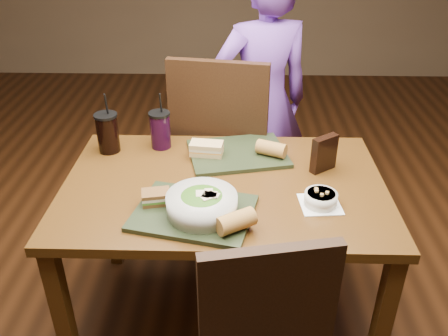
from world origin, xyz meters
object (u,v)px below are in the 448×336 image
(diner, at_px, (262,104))
(baguette_far, at_px, (271,149))
(tray_near, at_px, (194,213))
(salad_bowl, at_px, (202,203))
(tray_far, at_px, (238,153))
(baguette_near, at_px, (236,221))
(chair_far, at_px, (219,146))
(chip_bag, at_px, (324,154))
(dining_table, at_px, (224,201))
(soup_bowl, at_px, (321,198))
(cup_cola, at_px, (108,132))
(sandwich_near, at_px, (156,197))
(cup_berry, at_px, (160,130))
(sandwich_far, at_px, (207,148))

(diner, relative_size, baguette_far, 11.83)
(tray_near, height_order, salad_bowl, salad_bowl)
(tray_far, relative_size, baguette_far, 3.28)
(baguette_near, bearing_deg, tray_far, 89.41)
(chair_far, height_order, chip_bag, chair_far)
(baguette_far, bearing_deg, dining_table, -134.18)
(soup_bowl, height_order, chip_bag, chip_bag)
(cup_cola, bearing_deg, salad_bowl, -47.67)
(tray_near, relative_size, baguette_near, 3.13)
(sandwich_near, height_order, cup_berry, cup_berry)
(salad_bowl, relative_size, baguette_near, 1.90)
(baguette_far, relative_size, chip_bag, 0.83)
(baguette_far, distance_m, cup_cola, 0.73)
(soup_bowl, distance_m, sandwich_far, 0.57)
(salad_bowl, distance_m, sandwich_near, 0.19)
(salad_bowl, height_order, sandwich_near, salad_bowl)
(chair_far, xyz_separation_m, salad_bowl, (-0.03, -0.81, 0.19))
(sandwich_far, xyz_separation_m, cup_cola, (-0.44, 0.06, 0.05))
(tray_far, relative_size, salad_bowl, 1.65)
(chair_far, height_order, sandwich_near, chair_far)
(tray_near, bearing_deg, diner, 74.33)
(dining_table, xyz_separation_m, chair_far, (-0.04, 0.58, -0.04))
(diner, xyz_separation_m, soup_bowl, (0.18, -0.96, 0.02))
(chair_far, xyz_separation_m, chip_bag, (0.46, -0.46, 0.21))
(chip_bag, bearing_deg, cup_cola, 134.80)
(sandwich_near, distance_m, chip_bag, 0.72)
(soup_bowl, bearing_deg, baguette_far, 115.04)
(sandwich_far, bearing_deg, sandwich_near, -113.32)
(baguette_far, bearing_deg, chip_bag, -22.89)
(sandwich_far, height_order, cup_berry, cup_berry)
(tray_near, bearing_deg, chip_bag, 33.28)
(salad_bowl, bearing_deg, chair_far, 87.85)
(baguette_near, bearing_deg, chip_bag, 50.67)
(baguette_near, bearing_deg, soup_bowl, 29.90)
(cup_cola, height_order, cup_berry, cup_cola)
(dining_table, relative_size, baguette_far, 10.14)
(chair_far, height_order, sandwich_far, chair_far)
(tray_far, height_order, baguette_near, baguette_near)
(soup_bowl, height_order, baguette_far, baguette_far)
(salad_bowl, xyz_separation_m, soup_bowl, (0.44, 0.09, -0.03))
(tray_far, distance_m, sandwich_far, 0.14)
(diner, distance_m, baguette_near, 1.15)
(dining_table, xyz_separation_m, sandwich_near, (-0.25, -0.17, 0.13))
(baguette_far, bearing_deg, salad_bowl, -121.83)
(chair_far, relative_size, sandwich_near, 9.65)
(baguette_near, distance_m, cup_berry, 0.73)
(diner, height_order, sandwich_far, diner)
(diner, distance_m, baguette_far, 0.61)
(soup_bowl, relative_size, cup_berry, 0.62)
(chair_far, xyz_separation_m, tray_near, (-0.06, -0.80, 0.14))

